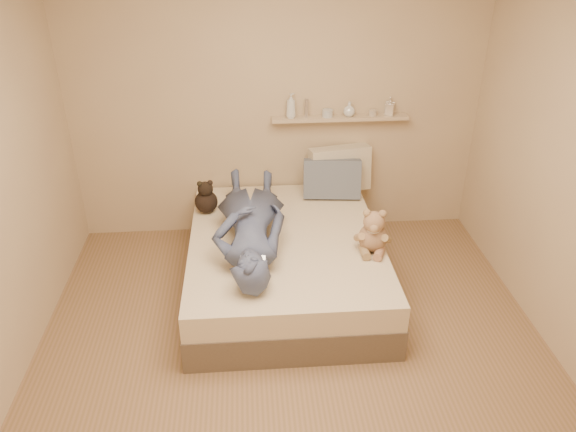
{
  "coord_description": "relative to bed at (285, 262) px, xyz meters",
  "views": [
    {
      "loc": [
        -0.27,
        -2.81,
        2.72
      ],
      "look_at": [
        0.0,
        0.65,
        0.8
      ],
      "focal_mm": 35.0,
      "sensor_mm": 36.0,
      "label": 1
    }
  ],
  "objects": [
    {
      "name": "room",
      "position": [
        0.0,
        -0.93,
        1.08
      ],
      "size": [
        3.8,
        3.8,
        3.8
      ],
      "color": "#856045",
      "rests_on": "ground"
    },
    {
      "name": "bed",
      "position": [
        0.0,
        0.0,
        0.0
      ],
      "size": [
        1.5,
        1.9,
        0.45
      ],
      "color": "brown",
      "rests_on": "floor"
    },
    {
      "name": "game_console",
      "position": [
        -0.26,
        -0.54,
        0.38
      ],
      "size": [
        0.18,
        0.08,
        0.06
      ],
      "color": "#B8BBBF",
      "rests_on": "bed"
    },
    {
      "name": "teddy_bear",
      "position": [
        0.64,
        -0.24,
        0.37
      ],
      "size": [
        0.29,
        0.29,
        0.36
      ],
      "color": "#8C6B4C",
      "rests_on": "bed"
    },
    {
      "name": "dark_plush",
      "position": [
        -0.63,
        0.48,
        0.35
      ],
      "size": [
        0.19,
        0.19,
        0.3
      ],
      "color": "black",
      "rests_on": "bed"
    },
    {
      "name": "pillow_cream",
      "position": [
        0.55,
        0.83,
        0.43
      ],
      "size": [
        0.58,
        0.3,
        0.41
      ],
      "primitive_type": "cube",
      "rotation": [
        -0.1,
        0.0,
        0.2
      ],
      "color": "#C2B89A",
      "rests_on": "bed"
    },
    {
      "name": "pillow_grey",
      "position": [
        0.46,
        0.69,
        0.4
      ],
      "size": [
        0.52,
        0.26,
        0.36
      ],
      "primitive_type": "cube",
      "rotation": [
        -0.24,
        0.0,
        -0.1
      ],
      "color": "slate",
      "rests_on": "bed"
    },
    {
      "name": "person",
      "position": [
        -0.27,
        -0.05,
        0.41
      ],
      "size": [
        0.58,
        1.51,
        0.36
      ],
      "primitive_type": "imported",
      "rotation": [
        0.0,
        0.0,
        3.12
      ],
      "color": "#454F6C",
      "rests_on": "bed"
    },
    {
      "name": "wall_shelf",
      "position": [
        0.55,
        0.91,
        0.88
      ],
      "size": [
        1.2,
        0.12,
        0.03
      ],
      "primitive_type": "cube",
      "color": "tan",
      "rests_on": "wall_back"
    },
    {
      "name": "shelf_bottles",
      "position": [
        0.51,
        0.91,
        0.97
      ],
      "size": [
        0.97,
        0.14,
        0.21
      ],
      "color": "silver",
      "rests_on": "wall_shelf"
    }
  ]
}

